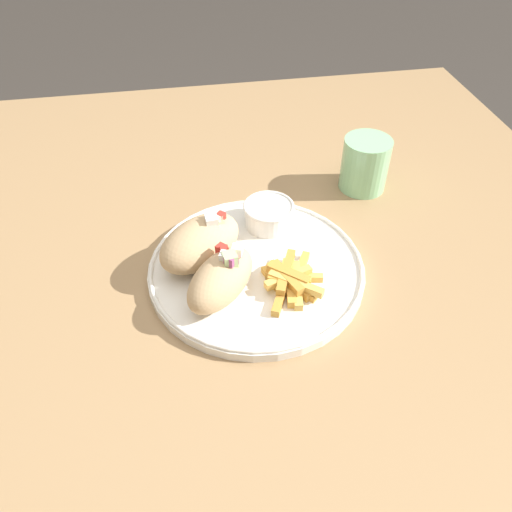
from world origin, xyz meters
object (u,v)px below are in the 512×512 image
object	(u,v)px
plate	(256,268)
sauce_ramekin	(269,213)
pita_sandwich_far	(200,242)
pita_sandwich_near	(221,279)
water_glass	(365,166)
fries_pile	(290,280)

from	to	relation	value
plate	sauce_ramekin	xyz separation A→B (m)	(0.04, 0.09, 0.02)
pita_sandwich_far	sauce_ramekin	world-z (taller)	pita_sandwich_far
pita_sandwich_near	sauce_ramekin	xyz separation A→B (m)	(0.09, 0.14, -0.01)
pita_sandwich_near	water_glass	xyz separation A→B (m)	(0.27, 0.22, -0.00)
sauce_ramekin	fries_pile	bearing A→B (deg)	-88.70
plate	pita_sandwich_far	xyz separation A→B (m)	(-0.07, 0.03, 0.04)
plate	water_glass	xyz separation A→B (m)	(0.22, 0.18, 0.03)
sauce_ramekin	water_glass	distance (m)	0.20
fries_pile	water_glass	distance (m)	0.29
plate	water_glass	bearing A→B (deg)	39.43
water_glass	pita_sandwich_near	bearing A→B (deg)	-140.38
pita_sandwich_near	fries_pile	xyz separation A→B (m)	(0.09, 0.00, -0.02)
fries_pile	sauce_ramekin	bearing A→B (deg)	91.30
pita_sandwich_far	plate	bearing A→B (deg)	-59.25
pita_sandwich_far	water_glass	size ratio (longest dim) A/B	1.69
plate	fries_pile	bearing A→B (deg)	-48.65
sauce_ramekin	water_glass	xyz separation A→B (m)	(0.18, 0.09, 0.01)
plate	pita_sandwich_near	world-z (taller)	pita_sandwich_near
plate	sauce_ramekin	world-z (taller)	sauce_ramekin
pita_sandwich_far	fries_pile	size ratio (longest dim) A/B	1.42
pita_sandwich_near	sauce_ramekin	distance (m)	0.16
pita_sandwich_far	sauce_ramekin	xyz separation A→B (m)	(0.11, 0.06, -0.01)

